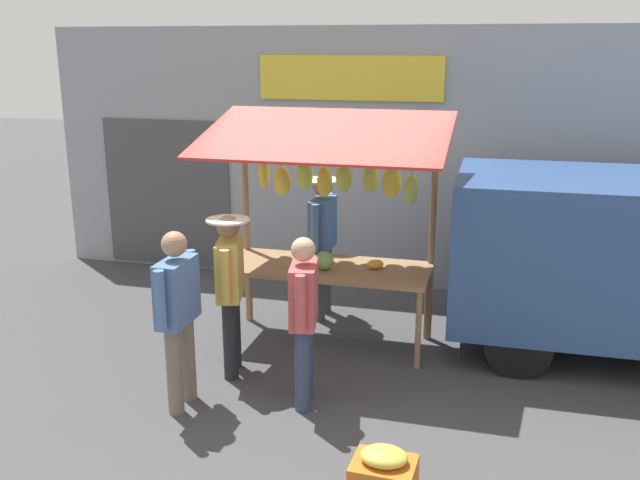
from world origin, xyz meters
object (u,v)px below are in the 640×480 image
Objects in this scene: vendor_with_sunhat at (323,234)px; shopper_with_shopping_bag at (178,308)px; shopper_in_striped_shirt at (230,282)px; produce_crate_near at (383,473)px; market_stall at (329,202)px; shopper_with_ponytail at (304,311)px.

vendor_with_sunhat is 1.04× the size of shopper_with_shopping_bag.
produce_crate_near is at bearing -145.65° from shopper_in_striped_shirt.
market_stall is 1.59× the size of shopper_with_ponytail.
vendor_with_sunhat is at bearing -68.03° from produce_crate_near.
market_stall reaches higher than shopper_in_striped_shirt.
market_stall reaches higher than shopper_with_ponytail.
market_stall reaches higher than produce_crate_near.
market_stall is 1.40m from shopper_in_striped_shirt.
shopper_with_shopping_bag is at bearing -22.39° from produce_crate_near.
shopper_with_ponytail is at bearing 95.25° from market_stall.
shopper_with_ponytail is at bearing -50.85° from produce_crate_near.
shopper_with_shopping_bag is 0.77m from shopper_in_striped_shirt.
market_stall is at bearing -5.68° from shopper_with_ponytail.
shopper_with_shopping_bag reaches higher than produce_crate_near.
shopper_with_ponytail is at bearing -130.43° from shopper_in_striped_shirt.
shopper_with_ponytail is (-0.39, 2.12, -0.12)m from vendor_with_sunhat.
market_stall is at bearing -67.62° from produce_crate_near.
vendor_with_sunhat reaches higher than shopper_in_striped_shirt.
shopper_with_shopping_bag is 2.28m from produce_crate_near.
vendor_with_sunhat is 3.58× the size of produce_crate_near.
produce_crate_near is (-1.06, 2.58, -1.40)m from market_stall.
shopper_in_striped_shirt is (0.86, -0.42, 0.05)m from shopper_with_ponytail.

